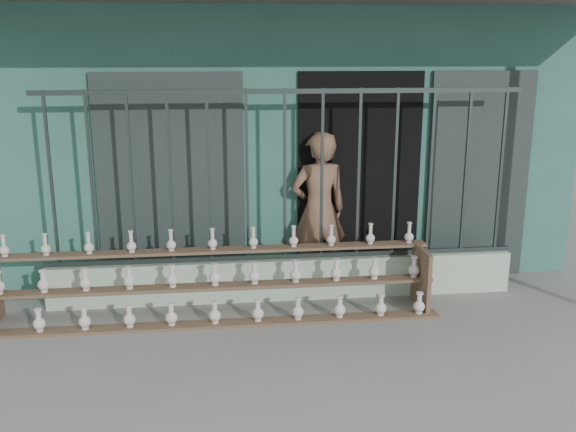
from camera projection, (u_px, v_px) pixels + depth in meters
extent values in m
plane|color=slate|center=(301.00, 352.00, 5.76)|extent=(60.00, 60.00, 0.00)
cube|color=#2E6355|center=(263.00, 121.00, 9.48)|extent=(7.00, 5.00, 3.20)
cube|color=black|center=(358.00, 179.00, 7.30)|extent=(1.40, 0.12, 2.40)
cube|color=#1F2927|center=(171.00, 184.00, 7.03)|extent=(1.60, 0.08, 2.40)
cube|color=#1F2927|center=(478.00, 177.00, 7.42)|extent=(1.20, 0.08, 2.40)
cube|color=#ACC9AD|center=(285.00, 278.00, 6.95)|extent=(5.00, 0.20, 0.45)
cube|color=#283330|center=(51.00, 181.00, 6.40)|extent=(0.03, 0.03, 1.80)
cube|color=#283330|center=(91.00, 181.00, 6.45)|extent=(0.03, 0.03, 1.80)
cube|color=#283330|center=(131.00, 180.00, 6.49)|extent=(0.03, 0.03, 1.80)
cube|color=#283330|center=(170.00, 179.00, 6.53)|extent=(0.03, 0.03, 1.80)
cube|color=#283330|center=(209.00, 178.00, 6.58)|extent=(0.03, 0.03, 1.80)
cube|color=#283330|center=(247.00, 177.00, 6.62)|extent=(0.03, 0.03, 1.80)
cube|color=#283330|center=(285.00, 176.00, 6.66)|extent=(0.03, 0.03, 1.80)
cube|color=#283330|center=(322.00, 175.00, 6.71)|extent=(0.03, 0.03, 1.80)
cube|color=#283330|center=(359.00, 175.00, 6.75)|extent=(0.03, 0.03, 1.80)
cube|color=#283330|center=(395.00, 174.00, 6.79)|extent=(0.03, 0.03, 1.80)
cube|color=#283330|center=(431.00, 173.00, 6.84)|extent=(0.03, 0.03, 1.80)
cube|color=#283330|center=(466.00, 172.00, 6.88)|extent=(0.03, 0.03, 1.80)
cube|color=#283330|center=(501.00, 171.00, 6.92)|extent=(0.03, 0.03, 1.80)
cube|color=#283330|center=(285.00, 91.00, 6.44)|extent=(5.00, 0.04, 0.05)
cube|color=#283330|center=(285.00, 256.00, 6.88)|extent=(5.00, 0.04, 0.05)
cube|color=brown|center=(215.00, 324.00, 6.29)|extent=(4.50, 0.18, 0.03)
cube|color=brown|center=(214.00, 286.00, 6.46)|extent=(4.50, 0.18, 0.03)
cube|color=brown|center=(213.00, 250.00, 6.62)|extent=(4.50, 0.18, 0.03)
cube|color=brown|center=(421.00, 277.00, 6.69)|extent=(0.04, 0.55, 0.64)
imported|color=brown|center=(319.00, 211.00, 7.15)|extent=(0.71, 0.54, 1.77)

